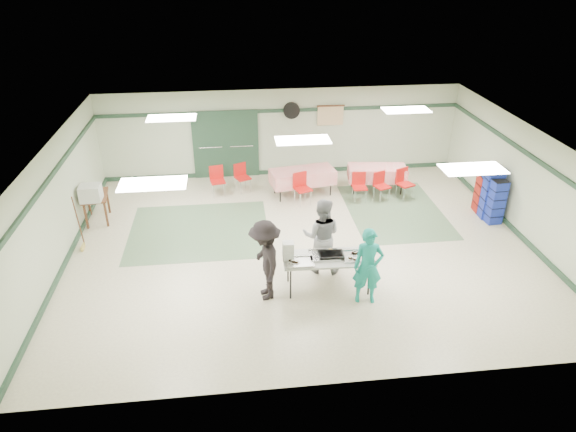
{
  "coord_description": "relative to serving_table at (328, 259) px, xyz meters",
  "views": [
    {
      "loc": [
        -1.56,
        -10.61,
        6.45
      ],
      "look_at": [
        -0.36,
        -0.3,
        0.97
      ],
      "focal_mm": 32.0,
      "sensor_mm": 36.0,
      "label": 1
    }
  ],
  "objects": [
    {
      "name": "dining_table_b",
      "position": [
        0.13,
        4.67,
        -0.15
      ],
      "size": [
        1.93,
        1.11,
        0.77
      ],
      "rotation": [
        0.0,
        0.0,
        0.17
      ],
      "color": "red",
      "rests_on": "floor"
    },
    {
      "name": "serving_table",
      "position": [
        0.0,
        0.0,
        0.0
      ],
      "size": [
        1.9,
        0.82,
        0.76
      ],
      "rotation": [
        0.0,
        0.0,
        -0.03
      ],
      "color": "beige",
      "rests_on": "floor"
    },
    {
      "name": "baseboard_left",
      "position": [
        -5.77,
        1.82,
        -0.66
      ],
      "size": [
        0.06,
        9.0,
        0.12
      ],
      "primitive_type": "cube",
      "rotation": [
        0.0,
        0.0,
        1.57
      ],
      "color": "#213D2B",
      "rests_on": "floor"
    },
    {
      "name": "chair_a",
      "position": [
        2.28,
        4.1,
        -0.21
      ],
      "size": [
        0.5,
        0.5,
        0.82
      ],
      "rotation": [
        0.0,
        0.0,
        0.38
      ],
      "color": "red",
      "rests_on": "floor"
    },
    {
      "name": "volunteer_dark",
      "position": [
        -1.32,
        -0.13,
        0.15
      ],
      "size": [
        0.78,
        1.2,
        1.74
      ],
      "primitive_type": "imported",
      "rotation": [
        0.0,
        0.0,
        -1.44
      ],
      "color": "black",
      "rests_on": "floor"
    },
    {
      "name": "chair_loose_a",
      "position": [
        -1.62,
        5.14,
        -0.21
      ],
      "size": [
        0.52,
        0.52,
        0.83
      ],
      "rotation": [
        0.0,
        0.0,
        0.45
      ],
      "color": "red",
      "rests_on": "floor"
    },
    {
      "name": "crate_stack_blue_b",
      "position": [
        4.85,
        2.39,
        -0.11
      ],
      "size": [
        0.39,
        0.39,
        1.21
      ],
      "primitive_type": "cube",
      "rotation": [
        0.0,
        0.0,
        0.06
      ],
      "color": "#191E98",
      "rests_on": "floor"
    },
    {
      "name": "scroll_banner",
      "position": [
        1.2,
        6.26,
        1.13
      ],
      "size": [
        0.8,
        0.02,
        0.6
      ],
      "primitive_type": "cube",
      "color": "#D8B387",
      "rests_on": "wall_back"
    },
    {
      "name": "wall_left",
      "position": [
        -5.8,
        1.82,
        0.63
      ],
      "size": [
        0.0,
        9.0,
        9.0
      ],
      "primitive_type": "plane",
      "rotation": [
        1.57,
        0.0,
        1.57
      ],
      "color": "#B3BDA1",
      "rests_on": "floor"
    },
    {
      "name": "green_patch_a",
      "position": [
        -2.8,
        2.82,
        -0.71
      ],
      "size": [
        3.5,
        3.0,
        0.01
      ],
      "primitive_type": "cube",
      "color": "#5F7E5C",
      "rests_on": "floor"
    },
    {
      "name": "printer_table",
      "position": [
        -5.45,
        3.69,
        -0.07
      ],
      "size": [
        0.73,
        1.02,
        0.74
      ],
      "rotation": [
        0.0,
        0.0,
        0.13
      ],
      "color": "brown",
      "rests_on": "floor"
    },
    {
      "name": "baseboard_right",
      "position": [
        5.17,
        1.82,
        -0.66
      ],
      "size": [
        0.06,
        9.0,
        0.12
      ],
      "primitive_type": "cube",
      "rotation": [
        0.0,
        0.0,
        1.57
      ],
      "color": "#213D2B",
      "rests_on": "floor"
    },
    {
      "name": "chair_d",
      "position": [
        0.01,
        4.1,
        -0.16
      ],
      "size": [
        0.54,
        0.54,
        0.9
      ],
      "rotation": [
        0.0,
        0.0,
        0.35
      ],
      "color": "red",
      "rests_on": "floor"
    },
    {
      "name": "wall_back",
      "position": [
        -0.3,
        6.32,
        0.63
      ],
      "size": [
        11.0,
        0.0,
        11.0
      ],
      "primitive_type": "plane",
      "rotation": [
        1.57,
        0.0,
        0.0
      ],
      "color": "#B3BDA1",
      "rests_on": "floor"
    },
    {
      "name": "door_frame",
      "position": [
        -2.03,
        6.24,
        0.33
      ],
      "size": [
        2.0,
        0.03,
        2.15
      ],
      "primitive_type": "cube",
      "color": "#213D2B",
      "rests_on": "floor"
    },
    {
      "name": "baseboard_back",
      "position": [
        -0.3,
        6.29,
        -0.66
      ],
      "size": [
        11.0,
        0.06,
        0.12
      ],
      "primitive_type": "cube",
      "color": "#213D2B",
      "rests_on": "floor"
    },
    {
      "name": "trim_left",
      "position": [
        -5.77,
        1.82,
        1.33
      ],
      "size": [
        0.06,
        9.0,
        0.1
      ],
      "primitive_type": "cube",
      "rotation": [
        0.0,
        0.0,
        1.57
      ],
      "color": "#213D2B",
      "rests_on": "wall_back"
    },
    {
      "name": "wall_right",
      "position": [
        5.2,
        1.82,
        0.63
      ],
      "size": [
        0.0,
        9.0,
        9.0
      ],
      "primitive_type": "plane",
      "rotation": [
        1.57,
        0.0,
        -1.57
      ],
      "color": "#B3BDA1",
      "rests_on": "floor"
    },
    {
      "name": "double_door_left",
      "position": [
        -2.5,
        6.26,
        0.33
      ],
      "size": [
        0.9,
        0.06,
        2.1
      ],
      "primitive_type": "cube",
      "color": "gray",
      "rests_on": "floor"
    },
    {
      "name": "ceiling",
      "position": [
        -0.3,
        1.82,
        1.98
      ],
      "size": [
        11.0,
        11.0,
        0.0
      ],
      "primitive_type": "plane",
      "rotation": [
        3.14,
        0.0,
        0.0
      ],
      "color": "silver",
      "rests_on": "wall_back"
    },
    {
      "name": "dining_table_a",
      "position": [
        2.33,
        4.67,
        -0.15
      ],
      "size": [
        1.75,
        0.95,
        0.77
      ],
      "rotation": [
        0.0,
        0.0,
        -0.13
      ],
      "color": "red",
      "rests_on": "floor"
    },
    {
      "name": "broom",
      "position": [
        -5.53,
        2.27,
        0.01
      ],
      "size": [
        0.05,
        0.23,
        1.39
      ],
      "primitive_type": "cylinder",
      "rotation": [
        0.14,
        0.0,
        0.11
      ],
      "color": "brown",
      "rests_on": "floor"
    },
    {
      "name": "crate_stack_blue_a",
      "position": [
        4.85,
        2.71,
        -0.01
      ],
      "size": [
        0.47,
        0.47,
        1.42
      ],
      "primitive_type": "cube",
      "rotation": [
        0.0,
        0.0,
        -0.07
      ],
      "color": "#191E98",
      "rests_on": "floor"
    },
    {
      "name": "wall_fan",
      "position": [
        -0.0,
        6.26,
        1.33
      ],
      "size": [
        0.5,
        0.1,
        0.5
      ],
      "primitive_type": "cylinder",
      "rotation": [
        1.57,
        0.0,
        0.0
      ],
      "color": "black",
      "rests_on": "wall_back"
    },
    {
      "name": "green_patch_b",
      "position": [
        2.5,
        3.32,
        -0.71
      ],
      "size": [
        2.5,
        3.5,
        0.01
      ],
      "primitive_type": "cube",
      "color": "#5F7E5C",
      "rests_on": "floor"
    },
    {
      "name": "wall_front",
      "position": [
        -0.3,
        -2.68,
        0.63
      ],
      "size": [
        11.0,
        0.0,
        11.0
      ],
      "primitive_type": "plane",
      "rotation": [
        -1.57,
        0.0,
        0.0
      ],
      "color": "#B3BDA1",
      "rests_on": "floor"
    },
    {
      "name": "volunteer_grey",
      "position": [
        -0.03,
        0.71,
        0.16
      ],
      "size": [
        0.98,
        0.84,
        1.74
      ],
      "primitive_type": "imported",
      "rotation": [
        0.0,
        0.0,
        2.9
      ],
      "color": "gray",
      "rests_on": "floor"
    },
    {
      "name": "sheet_tray_left",
      "position": [
        -0.61,
        -0.13,
        0.06
      ],
      "size": [
        0.56,
        0.43,
        0.02
      ],
      "primitive_type": "cube",
      "rotation": [
        0.0,
        0.0,
        -0.03
      ],
      "color": "silver",
      "rests_on": "serving_table"
    },
    {
      "name": "chair_b",
      "position": [
        1.66,
        4.1,
        -0.21
      ],
      "size": [
        0.4,
        0.4,
        0.83
      ],
      "rotation": [
        0.0,
        0.0,
        -0.02
      ],
      "color": "red",
      "rests_on": "floor"
    },
    {
      "name": "double_door_right",
      "position": [
        -1.55,
        6.26,
        0.33
      ],
      "size": [
        0.9,
        0.06,
        2.1
      ],
      "primitive_type": "cube",
      "color": "gray",
      "rests_on": "floor"
    },
    {
      "name": "trim_right",
      "position": [
        5.17,
        1.82,
        1.33
      ],
      "size": [
        0.06,
        9.0,
        0.1
      ],
      "primitive_type": "cube",
      "rotation": [
        0.0,
        0.0,
        1.57
      ],
      "color": "#213D2B",
      "rests_on": "wall_back"
    },
    {
      "name": "sheet_tray_right",
      "position": [
        0.61,
        -0.05,
        0.06
      ],
      "size": [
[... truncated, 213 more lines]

